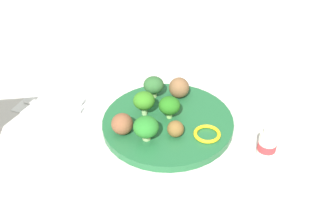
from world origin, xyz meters
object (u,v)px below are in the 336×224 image
object	(u,v)px
meatball_far_rim	(179,88)
broccoli_floret_mid_left	(143,102)
meatball_front_right	(176,129)
plate	(168,122)
napkin	(58,103)
pepper_ring_mid_right	(207,134)
broccoli_floret_mid_right	(171,106)
fork	(64,97)
meatball_back_right	(122,124)
knife	(56,106)
broccoli_floret_back_left	(146,127)
broccoli_floret_near_rim	(154,85)
yogurt_bottle	(267,144)

from	to	relation	value
meatball_far_rim	broccoli_floret_mid_left	bearing A→B (deg)	-116.74
meatball_front_right	broccoli_floret_mid_left	bearing A→B (deg)	155.50
plate	napkin	size ratio (longest dim) A/B	1.65
pepper_ring_mid_right	broccoli_floret_mid_left	bearing A→B (deg)	173.39
broccoli_floret_mid_right	fork	xyz separation A→B (m)	(-0.26, -0.01, -0.04)
broccoli_floret_mid_left	fork	world-z (taller)	broccoli_floret_mid_left
meatball_back_right	fork	distance (m)	0.21
meatball_far_rim	knife	size ratio (longest dim) A/B	0.32
broccoli_floret_back_left	napkin	size ratio (longest dim) A/B	0.30
broccoli_floret_mid_right	pepper_ring_mid_right	world-z (taller)	broccoli_floret_mid_right
meatball_far_rim	meatball_front_right	distance (m)	0.14
broccoli_floret_near_rim	napkin	xyz separation A→B (m)	(-0.21, -0.08, -0.04)
napkin	yogurt_bottle	bearing A→B (deg)	-0.56
plate	broccoli_floret_mid_left	bearing A→B (deg)	-176.33
broccoli_floret_back_left	pepper_ring_mid_right	size ratio (longest dim) A/B	0.93
fork	yogurt_bottle	distance (m)	0.47
broccoli_floret_mid_right	meatball_back_right	size ratio (longest dim) A/B	1.12
meatball_back_right	fork	size ratio (longest dim) A/B	0.37
fork	knife	bearing A→B (deg)	-89.46
broccoli_floret_back_left	knife	bearing A→B (deg)	170.68
broccoli_floret_near_rim	yogurt_bottle	distance (m)	0.29
pepper_ring_mid_right	knife	bearing A→B (deg)	-177.88
broccoli_floret_near_rim	fork	distance (m)	0.22
broccoli_floret_back_left	pepper_ring_mid_right	world-z (taller)	broccoli_floret_back_left
napkin	fork	distance (m)	0.02
broccoli_floret_back_left	napkin	distance (m)	0.26
broccoli_floret_mid_right	meatball_back_right	distance (m)	0.11
napkin	fork	bearing A→B (deg)	68.58
napkin	yogurt_bottle	xyz separation A→B (m)	(0.48, -0.00, 0.03)
broccoli_floret_mid_right	meatball_far_rim	world-z (taller)	broccoli_floret_mid_right
broccoli_floret_near_rim	meatball_front_right	xyz separation A→B (m)	(0.09, -0.11, -0.01)
meatball_far_rim	knife	bearing A→B (deg)	-154.00
broccoli_floret_back_left	pepper_ring_mid_right	xyz separation A→B (m)	(0.11, 0.05, -0.03)
broccoli_floret_near_rim	meatball_far_rim	distance (m)	0.06
broccoli_floret_mid_left	broccoli_floret_back_left	xyz separation A→B (m)	(0.04, -0.07, -0.00)
broccoli_floret_mid_left	meatball_back_right	xyz separation A→B (m)	(-0.02, -0.07, -0.01)
broccoli_floret_mid_left	broccoli_floret_mid_right	xyz separation A→B (m)	(0.06, 0.01, -0.00)
broccoli_floret_mid_right	napkin	xyz separation A→B (m)	(-0.27, -0.02, -0.04)
napkin	pepper_ring_mid_right	bearing A→B (deg)	-0.67
broccoli_floret_mid_left	broccoli_floret_near_rim	size ratio (longest dim) A/B	1.07
meatball_far_rim	fork	distance (m)	0.27
meatball_far_rim	meatball_front_right	world-z (taller)	meatball_far_rim
plate	meatball_back_right	size ratio (longest dim) A/B	6.33
knife	yogurt_bottle	bearing A→B (deg)	1.54
broccoli_floret_near_rim	broccoli_floret_back_left	xyz separation A→B (m)	(0.04, -0.14, -0.00)
plate	fork	world-z (taller)	plate
fork	meatball_front_right	bearing A→B (deg)	-8.74
meatball_front_right	knife	xyz separation A→B (m)	(-0.29, 0.01, -0.03)
plate	meatball_far_rim	world-z (taller)	meatball_far_rim
broccoli_floret_near_rim	fork	xyz separation A→B (m)	(-0.20, -0.07, -0.04)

